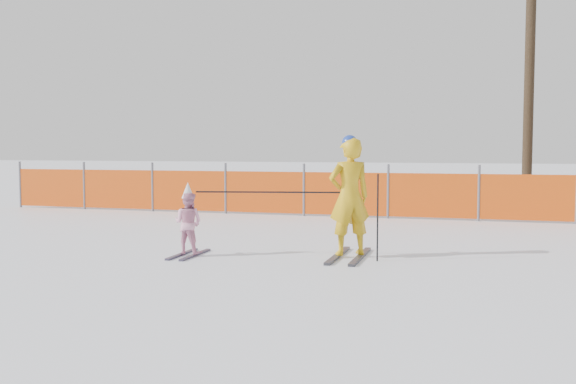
% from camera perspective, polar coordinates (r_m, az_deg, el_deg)
% --- Properties ---
extents(ground, '(120.00, 120.00, 0.00)m').
position_cam_1_polar(ground, '(8.79, -0.91, -6.74)').
color(ground, white).
rests_on(ground, ground).
extents(adult, '(0.76, 1.52, 1.82)m').
position_cam_1_polar(adult, '(9.53, 5.47, -0.42)').
color(adult, black).
rests_on(adult, ground).
extents(child, '(0.48, 1.01, 1.11)m').
position_cam_1_polar(child, '(9.81, -8.86, -2.68)').
color(child, black).
rests_on(child, ground).
extents(ski_poles, '(2.71, 0.48, 1.26)m').
position_cam_1_polar(ski_poles, '(9.43, 1.72, -0.83)').
color(ski_poles, black).
rests_on(ski_poles, ground).
extents(safety_fence, '(16.20, 0.06, 1.25)m').
position_cam_1_polar(safety_fence, '(15.26, 1.71, -0.06)').
color(safety_fence, '#595960').
rests_on(safety_fence, ground).
extents(tree_trunks, '(3.74, 1.89, 6.72)m').
position_cam_1_polar(tree_trunks, '(19.23, 24.22, 8.19)').
color(tree_trunks, '#302315').
rests_on(tree_trunks, ground).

